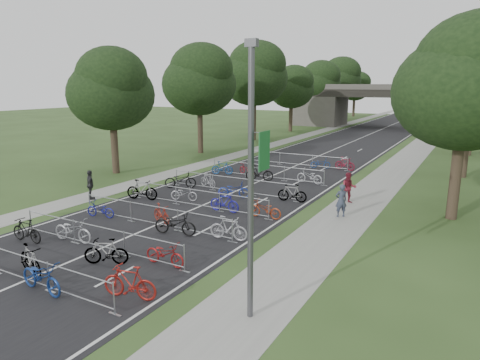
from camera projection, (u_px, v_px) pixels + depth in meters
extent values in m
plane|color=#31491F|center=(23.00, 282.00, 15.51)|extent=(200.00, 200.00, 0.00)
cube|color=black|center=(363.00, 137.00, 57.98)|extent=(11.00, 140.00, 0.01)
cube|color=gray|center=(427.00, 141.00, 54.14)|extent=(3.00, 140.00, 0.01)
cube|color=gray|center=(311.00, 134.00, 61.58)|extent=(2.00, 140.00, 0.01)
cube|color=silver|center=(363.00, 137.00, 57.98)|extent=(0.12, 140.00, 0.00)
cube|color=#4E4A45|center=(319.00, 110.00, 75.70)|extent=(8.00, 8.00, 5.00)
cube|color=#4E4A45|center=(465.00, 115.00, 64.65)|extent=(8.00, 8.00, 5.00)
cube|color=black|center=(388.00, 93.00, 69.50)|extent=(30.00, 8.00, 1.20)
cube|color=#4E4A45|center=(384.00, 87.00, 66.05)|extent=(30.00, 0.40, 0.90)
cube|color=#4E4A45|center=(393.00, 87.00, 72.51)|extent=(30.00, 0.40, 0.90)
cylinder|color=#4C4C51|center=(251.00, 191.00, 12.35)|extent=(0.18, 0.18, 8.00)
cube|color=#4C4C51|center=(252.00, 43.00, 11.45)|extent=(0.35, 0.18, 0.22)
cube|color=#1B602C|center=(264.00, 151.00, 11.88)|extent=(0.03, 0.65, 1.10)
cylinder|color=#33261C|center=(115.00, 147.00, 34.16)|extent=(0.56, 0.56, 4.20)
ellipsoid|color=black|center=(111.00, 95.00, 33.26)|extent=(6.72, 6.72, 5.51)
sphere|color=black|center=(111.00, 77.00, 32.26)|extent=(5.38, 5.38, 5.38)
sphere|color=black|center=(112.00, 105.00, 34.11)|extent=(4.37, 4.37, 4.37)
cylinder|color=#33261C|center=(455.00, 178.00, 22.37)|extent=(0.56, 0.56, 4.48)
ellipsoid|color=black|center=(465.00, 92.00, 21.41)|extent=(7.17, 7.17, 5.88)
sphere|color=black|center=(453.00, 109.00, 22.27)|extent=(4.66, 4.66, 4.66)
cylinder|color=#33261C|center=(200.00, 130.00, 44.30)|extent=(0.56, 0.56, 4.72)
ellipsoid|color=black|center=(199.00, 85.00, 43.29)|extent=(7.56, 7.56, 6.20)
sphere|color=black|center=(201.00, 69.00, 42.24)|extent=(6.05, 6.05, 6.05)
sphere|color=black|center=(198.00, 94.00, 44.16)|extent=(4.91, 4.91, 4.91)
cylinder|color=#33261C|center=(466.00, 144.00, 32.49)|extent=(0.56, 0.56, 5.11)
ellipsoid|color=black|center=(474.00, 77.00, 31.40)|extent=(8.18, 8.18, 6.70)
sphere|color=black|center=(465.00, 91.00, 32.28)|extent=(5.31, 5.31, 5.31)
cylinder|color=#33261C|center=(254.00, 120.00, 54.44)|extent=(0.56, 0.56, 5.25)
ellipsoid|color=black|center=(254.00, 78.00, 53.31)|extent=(8.40, 8.40, 6.89)
sphere|color=black|center=(257.00, 64.00, 52.23)|extent=(6.72, 6.72, 6.72)
sphere|color=black|center=(253.00, 87.00, 54.21)|extent=(5.46, 5.46, 5.46)
cylinder|color=#33261C|center=(470.00, 136.00, 42.82)|extent=(0.56, 0.56, 3.85)
ellipsoid|color=black|center=(475.00, 98.00, 42.00)|extent=(6.16, 6.16, 5.05)
sphere|color=black|center=(468.00, 106.00, 42.83)|extent=(4.00, 4.00, 4.00)
cylinder|color=#33261C|center=(291.00, 118.00, 64.74)|extent=(0.56, 0.56, 4.20)
ellipsoid|color=black|center=(291.00, 90.00, 63.84)|extent=(6.72, 6.72, 5.51)
sphere|color=black|center=(294.00, 81.00, 62.84)|extent=(5.38, 5.38, 5.38)
sphere|color=black|center=(289.00, 95.00, 64.69)|extent=(4.37, 4.37, 4.37)
cylinder|color=#33261C|center=(474.00, 124.00, 52.95)|extent=(0.56, 0.56, 4.48)
ellipsoid|color=black|center=(478.00, 88.00, 51.99)|extent=(7.17, 7.17, 5.88)
sphere|color=black|center=(473.00, 95.00, 52.85)|extent=(4.66, 4.66, 4.66)
cylinder|color=#33261C|center=(317.00, 112.00, 74.88)|extent=(0.56, 0.56, 4.72)
ellipsoid|color=black|center=(318.00, 84.00, 73.87)|extent=(7.56, 7.56, 6.20)
sphere|color=black|center=(321.00, 75.00, 72.82)|extent=(6.05, 6.05, 6.05)
sphere|color=black|center=(317.00, 90.00, 74.74)|extent=(4.91, 4.91, 4.91)
cylinder|color=#33261C|center=(476.00, 115.00, 63.07)|extent=(0.56, 0.56, 5.11)
ellipsoid|color=black|center=(480.00, 80.00, 61.98)|extent=(8.18, 8.18, 6.70)
sphere|color=black|center=(476.00, 88.00, 62.86)|extent=(5.31, 5.31, 5.31)
cylinder|color=#33261C|center=(338.00, 107.00, 85.02)|extent=(0.56, 0.56, 5.25)
ellipsoid|color=black|center=(339.00, 80.00, 83.89)|extent=(8.40, 8.40, 6.89)
sphere|color=black|center=(342.00, 71.00, 82.81)|extent=(6.72, 6.72, 6.72)
sphere|color=black|center=(337.00, 86.00, 84.78)|extent=(5.46, 5.46, 5.46)
cylinder|color=#33261C|center=(477.00, 115.00, 73.40)|extent=(0.56, 0.56, 3.85)
ellipsoid|color=black|center=(480.00, 92.00, 72.58)|extent=(6.16, 6.16, 5.05)
sphere|color=black|center=(476.00, 97.00, 73.41)|extent=(4.00, 4.00, 4.00)
cylinder|color=#33261C|center=(354.00, 107.00, 95.32)|extent=(0.56, 0.56, 4.20)
ellipsoid|color=black|center=(355.00, 88.00, 94.42)|extent=(6.72, 6.72, 5.51)
sphere|color=black|center=(357.00, 82.00, 93.42)|extent=(5.38, 5.38, 5.38)
sphere|color=black|center=(353.00, 92.00, 95.27)|extent=(4.37, 4.37, 4.37)
cylinder|color=#33261C|center=(479.00, 109.00, 83.53)|extent=(0.56, 0.56, 4.48)
sphere|color=black|center=(478.00, 91.00, 83.43)|extent=(4.66, 4.66, 4.66)
cylinder|color=#A0A3A8|center=(19.00, 255.00, 15.28)|extent=(9.20, 0.04, 0.04)
cylinder|color=#A0A3A8|center=(22.00, 277.00, 15.47)|extent=(9.20, 0.04, 0.04)
cylinder|color=#A0A3A8|center=(49.00, 277.00, 14.65)|extent=(0.05, 0.05, 1.10)
cube|color=#A0A3A8|center=(50.00, 291.00, 14.77)|extent=(0.50, 0.08, 0.03)
cylinder|color=#A0A3A8|center=(114.00, 299.00, 13.18)|extent=(0.05, 0.05, 1.10)
cube|color=#A0A3A8|center=(115.00, 314.00, 13.30)|extent=(0.50, 0.08, 0.03)
cylinder|color=#A0A3A8|center=(97.00, 226.00, 18.34)|extent=(9.20, 0.04, 0.04)
cylinder|color=#A0A3A8|center=(99.00, 246.00, 18.53)|extent=(9.20, 0.04, 0.04)
cylinder|color=#A0A3A8|center=(31.00, 221.00, 20.66)|extent=(0.05, 0.05, 1.10)
cube|color=#A0A3A8|center=(32.00, 232.00, 20.77)|extent=(0.50, 0.08, 0.03)
cylinder|color=#A0A3A8|center=(74.00, 232.00, 19.18)|extent=(0.05, 0.05, 1.10)
cube|color=#A0A3A8|center=(75.00, 243.00, 19.30)|extent=(0.50, 0.08, 0.03)
cylinder|color=#A0A3A8|center=(125.00, 244.00, 17.71)|extent=(0.05, 0.05, 1.10)
cube|color=#A0A3A8|center=(125.00, 256.00, 17.83)|extent=(0.50, 0.08, 0.03)
cylinder|color=#A0A3A8|center=(184.00, 258.00, 16.24)|extent=(0.05, 0.05, 1.10)
cube|color=#A0A3A8|center=(185.00, 271.00, 16.36)|extent=(0.50, 0.08, 0.03)
cylinder|color=#A0A3A8|center=(153.00, 206.00, 21.40)|extent=(9.20, 0.04, 0.04)
cylinder|color=#A0A3A8|center=(154.00, 223.00, 21.59)|extent=(9.20, 0.04, 0.04)
cylinder|color=#A0A3A8|center=(90.00, 203.00, 23.71)|extent=(0.05, 0.05, 1.10)
cube|color=#A0A3A8|center=(90.00, 213.00, 23.83)|extent=(0.50, 0.08, 0.03)
cylinder|color=#A0A3A8|center=(131.00, 211.00, 22.24)|extent=(0.05, 0.05, 1.10)
cube|color=#A0A3A8|center=(131.00, 221.00, 22.36)|extent=(0.50, 0.08, 0.03)
cylinder|color=#A0A3A8|center=(178.00, 220.00, 20.77)|extent=(0.05, 0.05, 1.10)
cube|color=#A0A3A8|center=(178.00, 231.00, 20.89)|extent=(0.50, 0.08, 0.03)
cylinder|color=#A0A3A8|center=(232.00, 231.00, 19.30)|extent=(0.05, 0.05, 1.10)
cube|color=#A0A3A8|center=(232.00, 242.00, 19.41)|extent=(0.50, 0.08, 0.03)
cylinder|color=#A0A3A8|center=(197.00, 190.00, 24.62)|extent=(9.20, 0.04, 0.04)
cylinder|color=#A0A3A8|center=(197.00, 205.00, 24.81)|extent=(9.20, 0.04, 0.04)
cylinder|color=#A0A3A8|center=(137.00, 189.00, 26.94)|extent=(0.05, 0.05, 1.10)
cube|color=#A0A3A8|center=(138.00, 197.00, 27.06)|extent=(0.50, 0.08, 0.03)
cylinder|color=#A0A3A8|center=(176.00, 195.00, 25.47)|extent=(0.05, 0.05, 1.10)
cube|color=#A0A3A8|center=(176.00, 204.00, 25.59)|extent=(0.50, 0.08, 0.03)
cylinder|color=#A0A3A8|center=(220.00, 202.00, 24.00)|extent=(0.05, 0.05, 1.10)
cube|color=#A0A3A8|center=(220.00, 211.00, 24.11)|extent=(0.50, 0.08, 0.03)
cylinder|color=#A0A3A8|center=(269.00, 210.00, 22.52)|extent=(0.05, 0.05, 1.10)
cube|color=#A0A3A8|center=(269.00, 219.00, 22.64)|extent=(0.50, 0.08, 0.03)
cylinder|color=#A0A3A8|center=(232.00, 177.00, 28.02)|extent=(9.20, 0.04, 0.04)
cylinder|color=#A0A3A8|center=(232.00, 190.00, 28.21)|extent=(9.20, 0.04, 0.04)
cylinder|color=#A0A3A8|center=(176.00, 177.00, 30.34)|extent=(0.05, 0.05, 1.10)
cube|color=#A0A3A8|center=(177.00, 185.00, 30.46)|extent=(0.50, 0.08, 0.03)
cylinder|color=#A0A3A8|center=(213.00, 182.00, 28.87)|extent=(0.05, 0.05, 1.10)
cube|color=#A0A3A8|center=(213.00, 190.00, 28.98)|extent=(0.50, 0.08, 0.03)
cylinder|color=#A0A3A8|center=(253.00, 187.00, 27.39)|extent=(0.05, 0.05, 1.10)
cube|color=#A0A3A8|center=(253.00, 196.00, 27.51)|extent=(0.50, 0.08, 0.03)
cylinder|color=#A0A3A8|center=(297.00, 193.00, 25.92)|extent=(0.05, 0.05, 1.10)
cube|color=#A0A3A8|center=(297.00, 202.00, 26.04)|extent=(0.50, 0.08, 0.03)
cylinder|color=#A0A3A8|center=(266.00, 165.00, 32.27)|extent=(9.20, 0.04, 0.04)
cylinder|color=#A0A3A8|center=(266.00, 176.00, 32.46)|extent=(9.20, 0.04, 0.04)
cylinder|color=#A0A3A8|center=(215.00, 166.00, 34.59)|extent=(0.05, 0.05, 1.10)
cube|color=#A0A3A8|center=(215.00, 172.00, 34.70)|extent=(0.50, 0.08, 0.03)
cylinder|color=#A0A3A8|center=(248.00, 170.00, 33.11)|extent=(0.05, 0.05, 1.10)
cube|color=#A0A3A8|center=(248.00, 176.00, 33.23)|extent=(0.50, 0.08, 0.03)
cylinder|color=#A0A3A8|center=(284.00, 174.00, 31.64)|extent=(0.05, 0.05, 1.10)
cube|color=#A0A3A8|center=(284.00, 181.00, 31.76)|extent=(0.50, 0.08, 0.03)
cylinder|color=#A0A3A8|center=(324.00, 178.00, 30.17)|extent=(0.05, 0.05, 1.10)
cube|color=#A0A3A8|center=(324.00, 185.00, 30.29)|extent=(0.50, 0.08, 0.03)
cylinder|color=#A0A3A8|center=(296.00, 154.00, 37.37)|extent=(9.20, 0.04, 0.04)
cylinder|color=#A0A3A8|center=(296.00, 164.00, 37.56)|extent=(9.20, 0.04, 0.04)
cylinder|color=#A0A3A8|center=(250.00, 156.00, 39.68)|extent=(0.05, 0.05, 1.10)
cube|color=#A0A3A8|center=(250.00, 161.00, 39.80)|extent=(0.50, 0.08, 0.03)
cylinder|color=#A0A3A8|center=(280.00, 158.00, 38.21)|extent=(0.05, 0.05, 1.10)
cube|color=#A0A3A8|center=(280.00, 164.00, 38.33)|extent=(0.50, 0.08, 0.03)
cylinder|color=#A0A3A8|center=(312.00, 161.00, 36.74)|extent=(0.05, 0.05, 1.10)
cube|color=#A0A3A8|center=(312.00, 167.00, 36.86)|extent=(0.50, 0.08, 0.03)
cylinder|color=#A0A3A8|center=(348.00, 164.00, 35.27)|extent=(0.05, 0.05, 1.10)
cube|color=#A0A3A8|center=(347.00, 171.00, 35.38)|extent=(0.50, 0.08, 0.03)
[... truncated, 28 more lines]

